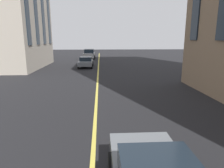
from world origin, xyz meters
TOP-DOWN VIEW (x-y plane):
  - lane_centre_line at (20.00, 0.00)m, footprint 80.00×0.16m
  - car_silver_near at (44.37, 1.84)m, footprint 4.70×2.14m
  - car_grey_parked_a at (33.19, 1.71)m, footprint 4.40×1.95m

SIDE VIEW (x-z plane):
  - lane_centre_line at x=20.00m, z-range 0.00..0.01m
  - car_grey_parked_a at x=33.19m, z-range 0.02..1.39m
  - car_silver_near at x=44.37m, z-range 0.03..1.91m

